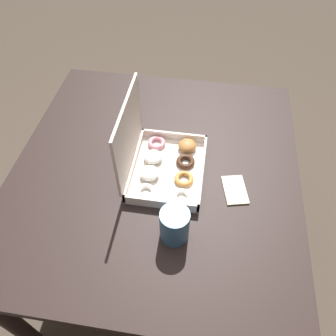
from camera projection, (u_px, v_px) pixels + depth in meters
ground_plane at (160, 259)px, 1.67m from camera, size 8.00×8.00×0.00m
dining_table at (156, 185)px, 1.18m from camera, size 1.03×0.96×0.73m
donut_box at (157, 158)px, 1.06m from camera, size 0.30×0.24×0.27m
coffee_mug at (174, 225)px, 0.90m from camera, size 0.08×0.08×0.11m
paper_napkin at (235, 190)px, 1.04m from camera, size 0.12×0.09×0.01m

